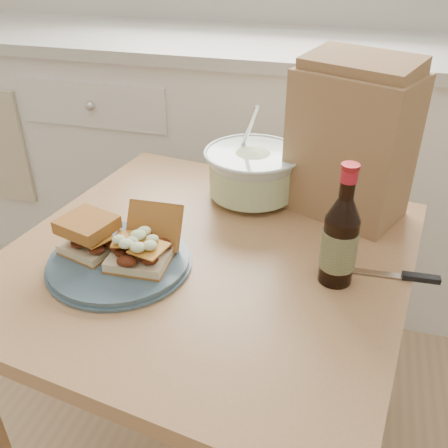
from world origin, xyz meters
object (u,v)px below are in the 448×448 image
(paper_bag, at_px, (351,146))
(plate, at_px, (119,261))
(dining_table, at_px, (208,290))
(beer_bottle, at_px, (340,240))
(coleslaw_bowl, at_px, (252,175))

(paper_bag, bearing_deg, plate, -115.86)
(dining_table, xyz_separation_m, beer_bottle, (0.27, -0.02, 0.19))
(plate, bearing_deg, coleslaw_bowl, 61.78)
(coleslaw_bowl, bearing_deg, paper_bag, -1.08)
(plate, height_order, paper_bag, paper_bag)
(coleslaw_bowl, height_order, beer_bottle, beer_bottle)
(plate, xyz_separation_m, beer_bottle, (0.43, 0.07, 0.08))
(beer_bottle, bearing_deg, paper_bag, 104.48)
(paper_bag, bearing_deg, dining_table, -110.66)
(coleslaw_bowl, distance_m, beer_bottle, 0.38)
(coleslaw_bowl, height_order, paper_bag, paper_bag)
(beer_bottle, height_order, paper_bag, paper_bag)
(dining_table, height_order, beer_bottle, beer_bottle)
(plate, bearing_deg, beer_bottle, 9.42)
(coleslaw_bowl, relative_size, beer_bottle, 0.98)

